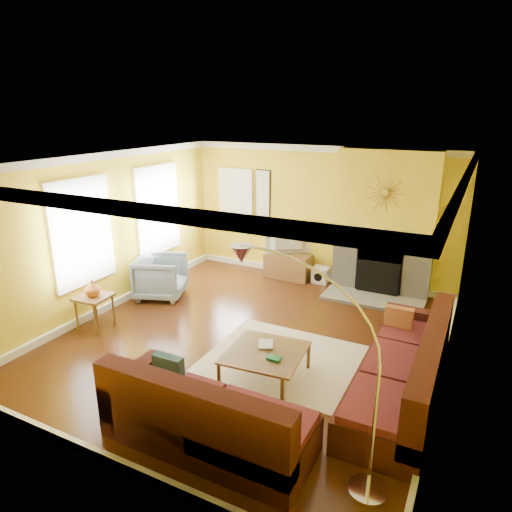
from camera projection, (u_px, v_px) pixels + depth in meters
The scene contains 27 objects.
floor at pixel (251, 338), 7.05m from camera, with size 5.50×6.00×0.02m, color #542A11.
ceiling at pixel (250, 160), 6.21m from camera, with size 5.50×6.00×0.02m, color white.
wall_back at pixel (319, 214), 9.18m from camera, with size 5.50×0.02×2.70m, color yellow.
wall_front at pixel (95, 347), 4.07m from camera, with size 5.50×0.02×2.70m, color yellow.
wall_left at pixel (108, 233), 7.81m from camera, with size 0.02×6.00×2.70m, color yellow.
wall_right at pixel (455, 287), 5.44m from camera, with size 0.02×6.00×2.70m, color yellow.
baseboard at pixel (251, 334), 7.03m from camera, with size 5.50×6.00×0.12m, color white, non-canonical shape.
crown_molding at pixel (250, 165), 6.23m from camera, with size 5.50×6.00×0.12m, color white, non-canonical shape.
window_left_near at pixel (157, 210), 8.85m from camera, with size 0.06×1.22×1.72m, color white.
window_left_far at pixel (81, 232), 7.24m from camera, with size 0.06×1.22×1.72m, color white.
window_back at pixel (236, 197), 9.89m from camera, with size 0.82×0.06×1.22m, color white.
wall_art at pixel (263, 197), 9.61m from camera, with size 0.34×0.04×1.14m, color white.
fireplace at pixel (385, 224), 8.42m from camera, with size 1.80×0.40×2.70m, color gray, non-canonical shape.
mantel at pixel (382, 232), 8.25m from camera, with size 1.92×0.22×0.08m, color white.
hearth at pixel (372, 300), 8.36m from camera, with size 1.80×0.70×0.06m, color gray.
sunburst at pixel (385, 193), 8.04m from camera, with size 0.70×0.04×0.70m, color olive, non-canonical shape.
rug at pixel (294, 362), 6.36m from camera, with size 2.40×1.80×0.02m, color beige.
sectional_sofa at pixel (301, 356), 5.65m from camera, with size 3.17×3.62×0.90m, color #3E1814, non-canonical shape.
coffee_table at pixel (265, 364), 5.97m from camera, with size 0.98×0.98×0.39m, color white, non-canonical shape.
media_console at pixel (288, 266), 9.47m from camera, with size 0.94×0.42×0.52m, color brown.
tv at pixel (288, 242), 9.30m from camera, with size 0.93×0.12×0.54m, color black.
subwoofer at pixel (321, 275), 9.27m from camera, with size 0.31×0.31×0.31m, color white.
armchair at pixel (161, 277), 8.48m from camera, with size 0.84×0.87×0.79m, color gray.
side_table at pixel (95, 312), 7.31m from camera, with size 0.50×0.50×0.55m, color brown, non-canonical shape.
vase at pixel (92, 288), 7.18m from camera, with size 0.25×0.25×0.26m, color orange.
book at pixel (258, 344), 6.05m from camera, with size 0.19×0.26×0.03m, color white.
arc_lamp at pixel (311, 373), 4.11m from camera, with size 1.40×0.36×2.20m, color silver, non-canonical shape.
Camera 1 is at (2.93, -5.59, 3.38)m, focal length 32.00 mm.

